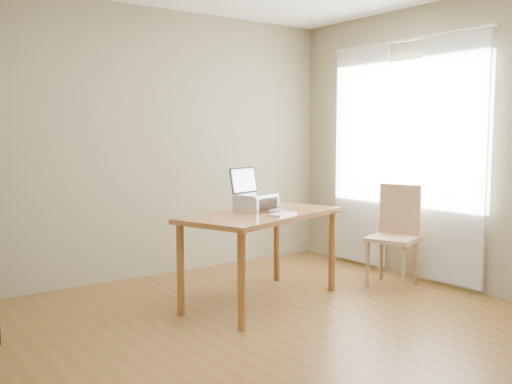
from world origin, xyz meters
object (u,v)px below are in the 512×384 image
desk (262,224)px  cat (257,204)px  laptop (252,188)px  keyboard (283,214)px  chair (398,232)px

desk → cat: cat is taller
desk → cat: 0.19m
desk → laptop: (0.00, 0.14, 0.29)m
desk → cat: bearing=56.1°
laptop → keyboard: 0.40m
laptop → keyboard: laptop is taller
laptop → chair: laptop is taller
cat → keyboard: bearing=-109.5°
keyboard → chair: size_ratio=0.31×
keyboard → cat: bearing=71.4°
cat → laptop: bearing=118.8°
keyboard → cat: size_ratio=0.62×
laptop → desk: bearing=-107.7°
laptop → cat: laptop is taller
chair → laptop: bearing=141.6°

